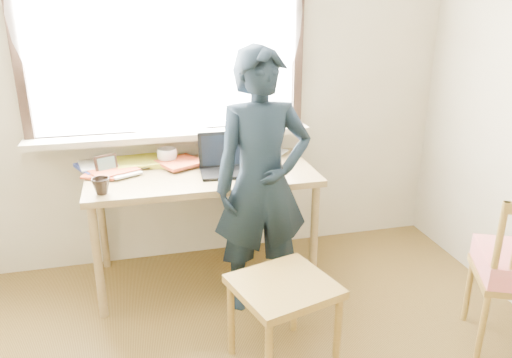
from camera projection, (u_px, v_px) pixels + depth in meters
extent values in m
cube|color=#BCB397|center=(198.00, 75.00, 3.30)|extent=(3.50, 0.02, 2.60)
cube|color=white|center=(165.00, 29.00, 3.14)|extent=(1.70, 0.01, 1.30)
cube|color=black|center=(171.00, 134.00, 3.36)|extent=(1.82, 0.06, 0.06)
cube|color=black|center=(13.00, 31.00, 2.92)|extent=(0.06, 0.06, 1.30)
cube|color=black|center=(298.00, 27.00, 3.32)|extent=(0.06, 0.06, 1.30)
cube|color=#BCB397|center=(172.00, 135.00, 3.29)|extent=(1.85, 0.20, 0.04)
cube|color=white|center=(164.00, 12.00, 3.03)|extent=(1.95, 0.02, 1.65)
cube|color=olive|center=(202.00, 174.00, 3.15)|extent=(1.41, 0.71, 0.04)
cylinder|color=olive|center=(98.00, 263.00, 2.85)|extent=(0.05, 0.05, 0.72)
cylinder|color=olive|center=(102.00, 220.00, 3.40)|extent=(0.05, 0.05, 0.72)
cylinder|color=olive|center=(314.00, 238.00, 3.15)|extent=(0.05, 0.05, 0.72)
cylinder|color=olive|center=(286.00, 202.00, 3.70)|extent=(0.05, 0.05, 0.72)
cube|color=black|center=(228.00, 172.00, 3.10)|extent=(0.35, 0.26, 0.02)
cube|color=black|center=(225.00, 150.00, 3.17)|extent=(0.34, 0.09, 0.22)
cube|color=black|center=(225.00, 150.00, 3.17)|extent=(0.30, 0.07, 0.18)
cube|color=black|center=(228.00, 172.00, 3.09)|extent=(0.31, 0.15, 0.00)
imported|color=white|center=(167.00, 156.00, 3.27)|extent=(0.18, 0.18, 0.10)
imported|color=black|center=(101.00, 186.00, 2.77)|extent=(0.11, 0.11, 0.09)
ellipsoid|color=black|center=(278.00, 167.00, 3.15)|extent=(0.10, 0.07, 0.04)
cube|color=white|center=(169.00, 162.00, 3.29)|extent=(0.36, 0.36, 0.02)
cube|color=#B84221|center=(107.00, 164.00, 3.25)|extent=(0.30, 0.32, 0.01)
cube|color=white|center=(150.00, 169.00, 3.14)|extent=(0.31, 0.34, 0.01)
cube|color=white|center=(198.00, 162.00, 3.23)|extent=(0.31, 0.32, 0.02)
cube|color=gold|center=(164.00, 157.00, 3.33)|extent=(0.31, 0.35, 0.02)
cube|color=white|center=(121.00, 165.00, 3.16)|extent=(0.29, 0.34, 0.02)
cube|color=#2D3E94|center=(156.00, 167.00, 3.12)|extent=(0.25, 0.26, 0.02)
cube|color=#2D3E94|center=(108.00, 165.00, 3.16)|extent=(0.31, 0.30, 0.01)
imported|color=white|center=(131.00, 164.00, 3.23)|extent=(0.30, 0.31, 0.02)
imported|color=white|center=(257.00, 152.00, 3.50)|extent=(0.30, 0.31, 0.02)
cube|color=black|center=(106.00, 165.00, 3.08)|extent=(0.13, 0.07, 0.11)
cube|color=#30662D|center=(106.00, 165.00, 3.08)|extent=(0.10, 0.05, 0.08)
cube|color=olive|center=(284.00, 286.00, 2.45)|extent=(0.56, 0.55, 0.04)
cylinder|color=olive|center=(231.00, 319.00, 2.60)|extent=(0.04, 0.04, 0.43)
cylinder|color=olive|center=(337.00, 335.00, 2.48)|extent=(0.04, 0.04, 0.43)
cylinder|color=olive|center=(295.00, 297.00, 2.78)|extent=(0.04, 0.04, 0.43)
cylinder|color=olive|center=(468.00, 291.00, 2.88)|extent=(0.03, 0.03, 0.39)
cylinder|color=olive|center=(482.00, 327.00, 2.57)|extent=(0.03, 0.03, 0.39)
cylinder|color=olive|center=(498.00, 247.00, 2.40)|extent=(0.03, 0.03, 0.47)
imported|color=black|center=(262.00, 184.00, 2.87)|extent=(0.57, 0.37, 1.56)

